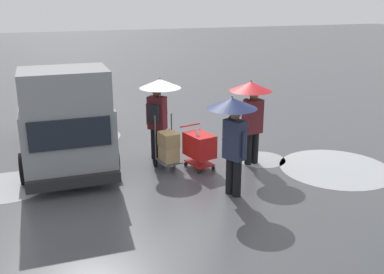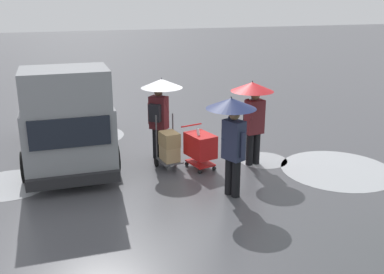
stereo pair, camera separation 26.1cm
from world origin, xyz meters
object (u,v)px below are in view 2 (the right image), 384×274
at_px(cargo_van_parked_right, 66,114).
at_px(hand_dolly_boxes, 169,147).
at_px(pedestrian_pink_side, 160,100).
at_px(pedestrian_black_side, 253,104).
at_px(pedestrian_white_side, 232,123).
at_px(shopping_cart_vendor, 200,146).

relative_size(cargo_van_parked_right, hand_dolly_boxes, 4.07).
bearing_deg(pedestrian_pink_side, pedestrian_black_side, 152.33).
height_order(hand_dolly_boxes, pedestrian_black_side, pedestrian_black_side).
height_order(hand_dolly_boxes, pedestrian_white_side, pedestrian_white_side).
height_order(cargo_van_parked_right, hand_dolly_boxes, cargo_van_parked_right).
distance_m(hand_dolly_boxes, pedestrian_white_side, 2.26).
bearing_deg(hand_dolly_boxes, shopping_cart_vendor, 164.55).
distance_m(shopping_cart_vendor, pedestrian_white_side, 1.92).
height_order(cargo_van_parked_right, pedestrian_white_side, cargo_van_parked_right).
relative_size(cargo_van_parked_right, pedestrian_pink_side, 2.49).
bearing_deg(pedestrian_black_side, pedestrian_white_side, 51.69).
height_order(cargo_van_parked_right, pedestrian_black_side, cargo_van_parked_right).
height_order(pedestrian_black_side, pedestrian_white_side, same).
bearing_deg(pedestrian_white_side, cargo_van_parked_right, -47.09).
relative_size(shopping_cart_vendor, hand_dolly_boxes, 0.79).
relative_size(pedestrian_pink_side, pedestrian_black_side, 1.00).
xyz_separation_m(shopping_cart_vendor, pedestrian_pink_side, (0.75, -0.93, 1.00)).
distance_m(shopping_cart_vendor, hand_dolly_boxes, 0.76).
xyz_separation_m(cargo_van_parked_right, pedestrian_black_side, (-4.33, 1.92, 0.39)).
xyz_separation_m(cargo_van_parked_right, hand_dolly_boxes, (-2.31, 1.58, -0.62)).
xyz_separation_m(cargo_van_parked_right, pedestrian_white_side, (-3.16, 3.40, 0.41)).
relative_size(cargo_van_parked_right, pedestrian_black_side, 2.49).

